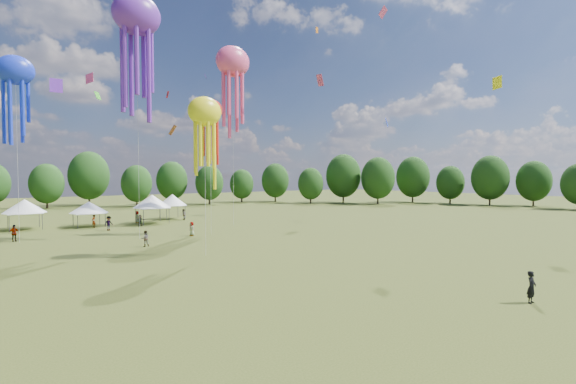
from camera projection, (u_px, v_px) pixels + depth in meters
ground at (428, 333)px, 18.82m from camera, size 300.00×300.00×0.00m
observer_main at (532, 287)px, 23.17m from camera, size 0.71×0.50×1.85m
spectator_near at (145, 239)px, 41.91m from camera, size 0.87×0.71×1.65m
spectators_far at (129, 222)px, 56.73m from camera, size 24.81×18.85×1.92m
festival_tents at (91, 204)px, 59.66m from camera, size 32.16×9.59×4.41m
show_kites at (131, 68)px, 48.88m from camera, size 37.20×26.62×27.98m
treeline at (78, 181)px, 66.08m from camera, size 201.57×95.24×13.43m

